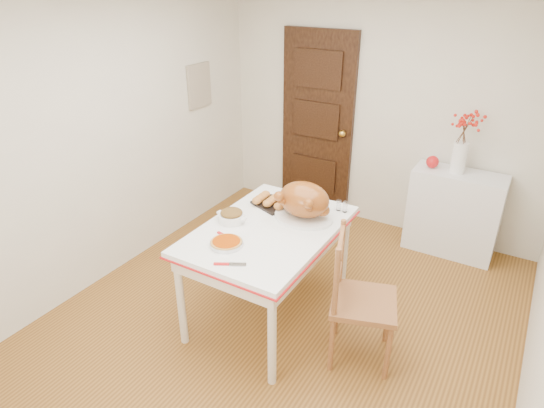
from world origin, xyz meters
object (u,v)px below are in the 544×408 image
Objects in this scene: sideboard at (453,213)px; kitchen_table at (269,273)px; chair_oak at (364,299)px; turkey_platter at (304,201)px; pumpkin_pie at (226,242)px.

kitchen_table is (-1.06, -1.80, -0.01)m from sideboard.
sideboard is at bearing 59.66° from kitchen_table.
chair_oak is (0.81, -0.05, 0.10)m from kitchen_table.
chair_oak is 2.14× the size of turkey_platter.
kitchen_table is 0.59m from pumpkin_pie.
turkey_platter is at bearing 59.14° from kitchen_table.
turkey_platter reaches higher than sideboard.
chair_oak is (-0.24, -1.86, 0.08)m from sideboard.
pumpkin_pie is (-0.13, -0.37, 0.44)m from kitchen_table.
kitchen_table is at bearing -120.34° from sideboard.
chair_oak is 4.33× the size of pumpkin_pie.
pumpkin_pie reaches higher than kitchen_table.
sideboard is 0.84× the size of chair_oak.
kitchen_table is 5.87× the size of pumpkin_pie.
turkey_platter is 0.71m from pumpkin_pie.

